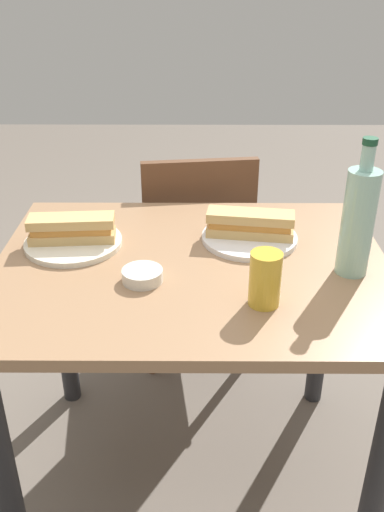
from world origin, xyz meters
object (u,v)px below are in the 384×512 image
baguette_sandwich_near (72,228)px  plate_far (249,238)px  beer_glass (265,279)px  plate_near (73,243)px  dining_table (192,306)px  knife_far (247,225)px  water_bottle (358,220)px  knife_near (72,229)px  baguette_sandwich_far (250,224)px  chair_far (196,247)px  olive_bowl (142,275)px

baguette_sandwich_near → plate_far: size_ratio=0.88×
beer_glass → plate_far: bearing=91.0°
plate_far → beer_glass: bearing=-89.0°
plate_near → beer_glass: (0.48, -0.28, 0.06)m
dining_table → plate_far: 0.24m
knife_far → water_bottle: (0.24, -0.23, 0.12)m
knife_near → knife_far: bearing=3.6°
baguette_sandwich_near → baguette_sandwich_far: same height
chair_far → plate_far: bearing=-72.3°
chair_far → plate_far: (0.14, -0.45, 0.26)m
knife_far → dining_table: bearing=-129.1°
knife_far → beer_glass: size_ratio=1.43×
dining_table → baguette_sandwich_far: 0.27m
plate_near → olive_bowl: olive_bowl is taller
chair_far → water_bottle: water_bottle is taller
chair_far → knife_near: size_ratio=4.71×
baguette_sandwich_far → olive_bowl: bearing=-141.5°
plate_far → baguette_sandwich_far: baguette_sandwich_far is taller
baguette_sandwich_near → beer_glass: size_ratio=1.81×
water_bottle → dining_table: bearing=174.1°
chair_far → knife_near: 0.61m
knife_near → olive_bowl: 0.33m
chair_far → beer_glass: 0.84m
baguette_sandwich_far → knife_far: bearing=93.1°
dining_table → beer_glass: 0.31m
dining_table → beer_glass: beer_glass is taller
beer_glass → olive_bowl: (-0.28, 0.10, -0.05)m
plate_far → water_bottle: 0.32m
plate_near → water_bottle: 0.73m
plate_far → knife_far: knife_far is taller
water_bottle → beer_glass: 0.28m
plate_far → knife_near: bearing=176.7°
plate_near → knife_far: size_ratio=1.43×
plate_far → chair_far: bearing=107.7°
knife_near → beer_glass: bearing=-34.6°
dining_table → baguette_sandwich_far: bearing=39.6°
baguette_sandwich_far → knife_near: bearing=176.7°
dining_table → baguette_sandwich_far: baguette_sandwich_far is taller
plate_near → baguette_sandwich_near: baguette_sandwich_near is taller
baguette_sandwich_near → plate_far: baguette_sandwich_near is taller
plate_near → knife_near: 0.06m
dining_table → olive_bowl: bearing=-143.0°
chair_far → baguette_sandwich_near: chair_far is taller
chair_far → water_bottle: 0.83m
plate_far → water_bottle: water_bottle is taller
knife_far → beer_glass: (0.01, -0.37, 0.04)m
knife_far → baguette_sandwich_far: bearing=-86.9°
knife_near → beer_glass: size_ratio=1.42×
baguette_sandwich_near → knife_near: size_ratio=1.27×
plate_near → knife_far: bearing=10.9°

